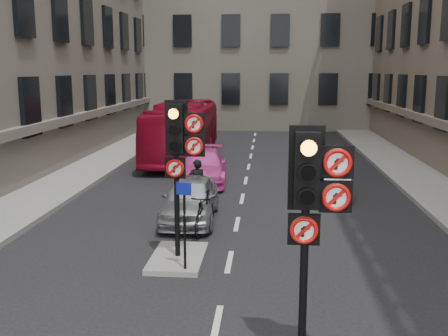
% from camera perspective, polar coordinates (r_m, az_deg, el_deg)
% --- Properties ---
extents(pavement_left, '(3.00, 50.00, 0.16)m').
position_cam_1_polar(pavement_left, '(20.55, -18.37, -1.89)').
color(pavement_left, gray).
rests_on(pavement_left, ground).
extents(centre_island, '(1.20, 2.00, 0.12)m').
position_cam_1_polar(centre_island, '(12.37, -5.05, -9.71)').
color(centre_island, gray).
rests_on(centre_island, ground).
extents(signal_near, '(0.91, 0.40, 3.58)m').
position_cam_1_polar(signal_near, '(7.65, 9.57, -2.93)').
color(signal_near, black).
rests_on(signal_near, ground).
extents(signal_far, '(0.91, 0.40, 3.58)m').
position_cam_1_polar(signal_far, '(11.70, -4.85, 2.49)').
color(signal_far, black).
rests_on(signal_far, centre_island).
extents(car_silver, '(1.63, 3.82, 1.29)m').
position_cam_1_polar(car_silver, '(15.37, -3.69, -3.34)').
color(car_silver, '#999CA0').
rests_on(car_silver, ground).
extents(car_white, '(1.67, 4.30, 1.40)m').
position_cam_1_polar(car_white, '(19.35, 10.45, -0.40)').
color(car_white, silver).
rests_on(car_white, ground).
extents(car_pink, '(2.10, 4.47, 1.26)m').
position_cam_1_polar(car_pink, '(20.46, -2.31, 0.17)').
color(car_pink, '#D13D9C').
rests_on(car_pink, ground).
extents(bus_red, '(2.34, 9.96, 2.77)m').
position_cam_1_polar(bus_red, '(25.98, -4.44, 4.08)').
color(bus_red, maroon).
rests_on(bus_red, ground).
extents(motorcycle, '(0.80, 1.91, 1.11)m').
position_cam_1_polar(motorcycle, '(14.20, -2.12, -4.87)').
color(motorcycle, black).
rests_on(motorcycle, ground).
extents(motorcyclist, '(0.67, 0.56, 1.57)m').
position_cam_1_polar(motorcyclist, '(16.66, -2.97, -1.72)').
color(motorcyclist, black).
rests_on(motorcyclist, ground).
extents(info_sign, '(0.33, 0.14, 1.92)m').
position_cam_1_polar(info_sign, '(11.16, -4.34, -4.96)').
color(info_sign, black).
rests_on(info_sign, centre_island).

